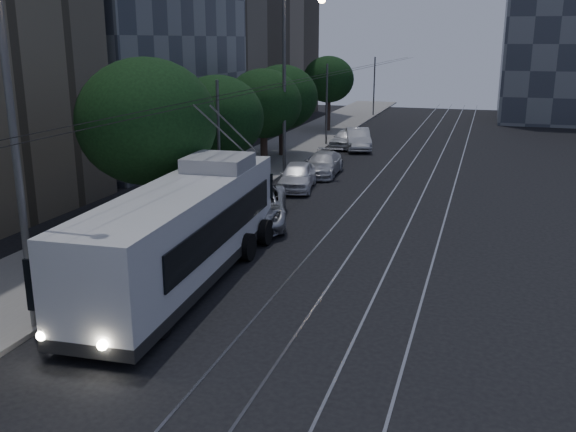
# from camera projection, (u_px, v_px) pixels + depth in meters

# --- Properties ---
(ground) EXTENTS (120.00, 120.00, 0.00)m
(ground) POSITION_uv_depth(u_px,v_px,m) (252.00, 309.00, 18.98)
(ground) COLOR black
(ground) RESTS_ON ground
(sidewalk) EXTENTS (5.00, 90.00, 0.15)m
(sidewalk) POSITION_uv_depth(u_px,v_px,m) (252.00, 168.00, 39.51)
(sidewalk) COLOR gray
(sidewalk) RESTS_ON ground
(tram_rails) EXTENTS (4.52, 90.00, 0.02)m
(tram_rails) POSITION_uv_depth(u_px,v_px,m) (416.00, 179.00, 36.65)
(tram_rails) COLOR #95969D
(tram_rails) RESTS_ON ground
(overhead_wires) EXTENTS (2.23, 90.00, 6.00)m
(overhead_wires) POSITION_uv_depth(u_px,v_px,m) (291.00, 114.00, 37.88)
(overhead_wires) COLOR black
(overhead_wires) RESTS_ON ground
(trolleybus) EXTENTS (3.29, 12.48, 5.63)m
(trolleybus) POSITION_uv_depth(u_px,v_px,m) (185.00, 231.00, 20.81)
(trolleybus) COLOR silver
(trolleybus) RESTS_ON ground
(pickup_silver) EXTENTS (4.30, 6.33, 1.61)m
(pickup_silver) POSITION_uv_depth(u_px,v_px,m) (255.00, 205.00, 27.62)
(pickup_silver) COLOR #AFB1B7
(pickup_silver) RESTS_ON ground
(car_white_a) EXTENTS (2.33, 4.47, 1.45)m
(car_white_a) POSITION_uv_depth(u_px,v_px,m) (297.00, 176.00, 33.95)
(car_white_a) COLOR silver
(car_white_a) RESTS_ON ground
(car_white_b) EXTENTS (2.04, 4.63, 1.32)m
(car_white_b) POSITION_uv_depth(u_px,v_px,m) (323.00, 164.00, 37.56)
(car_white_b) COLOR #BCBCC1
(car_white_b) RESTS_ON ground
(car_white_c) EXTENTS (2.86, 4.90, 1.53)m
(car_white_c) POSITION_uv_depth(u_px,v_px,m) (358.00, 139.00, 46.23)
(car_white_c) COLOR #B2B2B6
(car_white_c) RESTS_ON ground
(car_white_d) EXTENTS (2.01, 4.19, 1.38)m
(car_white_d) POSITION_uv_depth(u_px,v_px,m) (346.00, 139.00, 46.98)
(car_white_d) COLOR white
(car_white_d) RESTS_ON ground
(tree_1) EXTENTS (5.50, 5.50, 7.09)m
(tree_1) POSITION_uv_depth(u_px,v_px,m) (147.00, 122.00, 24.99)
(tree_1) COLOR #2E2019
(tree_1) RESTS_ON ground
(tree_2) EXTENTS (4.59, 4.59, 6.08)m
(tree_2) POSITION_uv_depth(u_px,v_px,m) (217.00, 118.00, 31.43)
(tree_2) COLOR #2E2019
(tree_2) RESTS_ON ground
(tree_3) EXTENTS (4.64, 4.64, 6.05)m
(tree_3) POSITION_uv_depth(u_px,v_px,m) (264.00, 104.00, 38.78)
(tree_3) COLOR #2E2019
(tree_3) RESTS_ON ground
(tree_4) EXTENTS (4.75, 4.75, 6.14)m
(tree_4) POSITION_uv_depth(u_px,v_px,m) (282.00, 97.00, 42.52)
(tree_4) COLOR #2E2019
(tree_4) RESTS_ON ground
(tree_5) EXTENTS (4.31, 4.31, 6.39)m
(tree_5) POSITION_uv_depth(u_px,v_px,m) (328.00, 80.00, 54.13)
(tree_5) COLOR #2E2019
(tree_5) RESTS_ON ground
(streetlamp_near) EXTENTS (2.35, 0.44, 9.66)m
(streetlamp_near) POSITION_uv_depth(u_px,v_px,m) (25.00, 117.00, 15.95)
(streetlamp_near) COLOR #5B5B5D
(streetlamp_near) RESTS_ON ground
(streetlamp_far) EXTENTS (2.49, 0.44, 10.34)m
(streetlamp_far) POSITION_uv_depth(u_px,v_px,m) (291.00, 67.00, 36.54)
(streetlamp_far) COLOR #5B5B5D
(streetlamp_far) RESTS_ON ground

